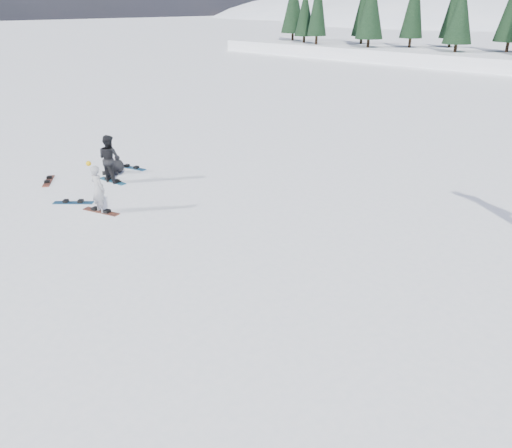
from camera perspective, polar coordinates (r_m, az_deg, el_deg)
The scene contains 10 objects.
ground at distance 19.45m, azimuth -16.29°, elevation 2.09°, with size 420.00×420.00×0.00m, color white.
snowboarder_woman at distance 18.60m, azimuth -17.61°, elevation 3.85°, with size 0.65×0.44×1.90m.
snowboarder_man at distance 21.78m, azimuth -16.39°, elevation 7.19°, with size 0.97×0.76×2.00m, color black.
seated_rider at distance 23.02m, azimuth -15.59°, elevation 6.37°, with size 0.67×1.01×0.80m.
gear_bag at distance 23.77m, azimuth -15.92°, elevation 6.47°, with size 0.45×0.30×0.30m, color black.
snowboard_woman at distance 18.90m, azimuth -17.28°, elevation 1.37°, with size 1.50×0.28×0.03m, color maroon.
snowboard_man at distance 22.06m, azimuth -16.10°, elevation 4.75°, with size 1.50×0.28×0.03m, color #1C6D9A.
snowboard_loose_b at distance 22.97m, azimuth -22.62°, elevation 4.57°, with size 1.50×0.28×0.03m, color maroon.
snowboard_loose_a at distance 20.09m, azimuth -20.14°, elevation 2.30°, with size 1.50×0.28×0.03m, color navy.
snowboard_loose_c at distance 23.66m, azimuth -14.02°, elevation 6.26°, with size 1.50×0.28×0.03m, color #1A5E92.
Camera 1 is at (15.96, -8.68, 6.95)m, focal length 35.00 mm.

